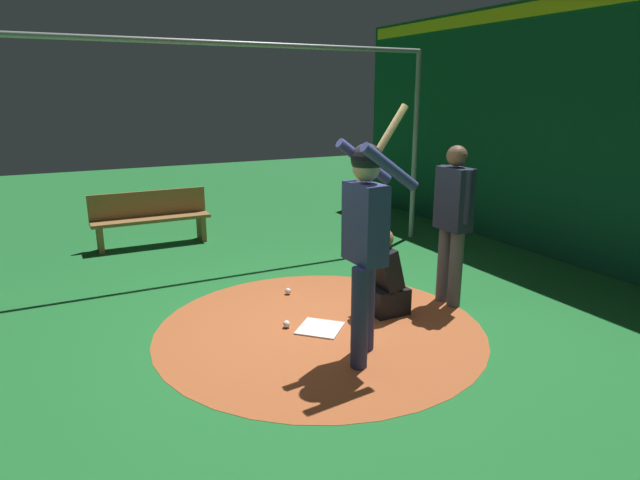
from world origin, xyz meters
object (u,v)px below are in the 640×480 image
object	(u,v)px
catcher	(383,280)
baseball_1	(287,324)
home_plate	(320,328)
bench	(151,217)
batter	(366,230)
umpire	(453,217)
baseball_0	(288,291)

from	to	relation	value
catcher	baseball_1	world-z (taller)	catcher
home_plate	bench	distance (m)	4.19
home_plate	catcher	xyz separation A→B (m)	(-0.81, -0.07, 0.37)
batter	umpire	size ratio (longest dim) A/B	1.25
baseball_0	bench	bearing A→B (deg)	-71.17
bench	baseball_1	bearing A→B (deg)	99.19
batter	bench	xyz separation A→B (m)	(1.00, -4.78, -0.76)
batter	baseball_1	size ratio (longest dim) A/B	30.50
home_plate	catcher	distance (m)	0.89
bench	baseball_1	world-z (taller)	bench
baseball_1	baseball_0	bearing A→B (deg)	-114.64
batter	baseball_0	distance (m)	2.12
batter	baseball_0	bearing A→B (deg)	-90.89
home_plate	catcher	bearing A→B (deg)	-174.99
home_plate	batter	size ratio (longest dim) A/B	0.19
batter	umpire	distance (m)	1.72
umpire	baseball_0	xyz separation A→B (m)	(1.54, -1.08, -0.98)
catcher	home_plate	bearing A→B (deg)	5.01
home_plate	batter	distance (m)	1.40
umpire	bench	xyz separation A→B (m)	(2.56, -4.09, -0.57)
home_plate	baseball_0	distance (m)	1.06
home_plate	bench	xyz separation A→B (m)	(0.92, -4.06, 0.44)
batter	umpire	world-z (taller)	batter
umpire	bench	bearing A→B (deg)	-57.88
umpire	bench	world-z (taller)	umpire
bench	baseball_0	distance (m)	3.21
umpire	batter	bearing A→B (deg)	23.98
home_plate	baseball_1	distance (m)	0.35
catcher	umpire	size ratio (longest dim) A/B	0.53
bench	baseball_1	xyz separation A→B (m)	(-0.63, 3.88, -0.40)
bench	catcher	bearing A→B (deg)	113.43
batter	baseball_0	xyz separation A→B (m)	(-0.03, -1.77, -1.16)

